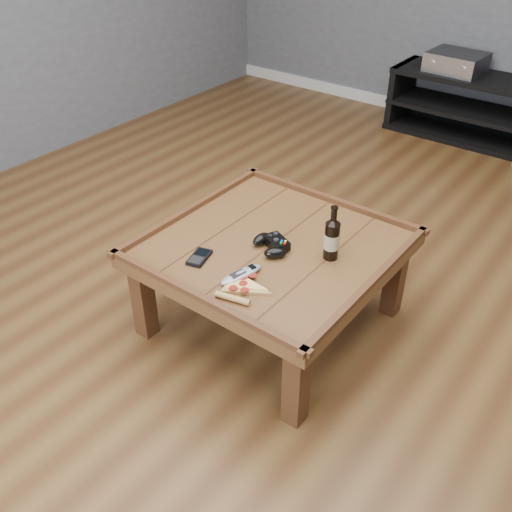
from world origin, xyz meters
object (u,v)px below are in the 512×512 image
Objects in this scene: beer_bottle at (332,238)px; av_receiver at (456,62)px; game_controller at (272,244)px; pizza_slice at (242,287)px; coffee_table at (273,255)px; remote_control at (241,274)px; media_console at (481,110)px; smartphone at (199,257)px.

beer_bottle is 0.58× the size of av_receiver.
game_controller reaches higher than pizza_slice.
coffee_table is at bearing 91.56° from pizza_slice.
remote_control is (-0.05, 0.06, 0.01)m from pizza_slice.
coffee_table is 3.62× the size of pizza_slice.
beer_bottle is 1.28× the size of game_controller.
media_console is 6.61× the size of remote_control.
beer_bottle is 0.27m from game_controller.
game_controller is 0.91× the size of remote_control.
remote_control is (-0.21, -0.34, -0.08)m from beer_bottle.
game_controller is at bearing 108.04° from remote_control.
beer_bottle is 1.77× the size of smartphone.
smartphone is 3.03m from av_receiver.
pizza_slice is (0.07, -0.30, -0.02)m from game_controller.
smartphone is at bearing -93.42° from media_console.
smartphone is at bearing -85.10° from av_receiver.
coffee_table is 4.16× the size of beer_bottle.
coffee_table is 0.74× the size of media_console.
media_console is at bearing 95.42° from beer_bottle.
beer_bottle is 0.56m from smartphone.
media_console reaches higher than smartphone.
smartphone is (-0.27, 0.05, -0.00)m from pizza_slice.
beer_bottle reaches higher than game_controller.
pizza_slice is (-0.16, -0.40, -0.09)m from beer_bottle.
pizza_slice is (0.09, -0.34, 0.07)m from coffee_table.
smartphone is 0.66× the size of remote_control.
beer_bottle is at bearing 54.15° from pizza_slice.
remote_control is (0.04, -0.28, 0.07)m from coffee_table.
game_controller is 0.31m from pizza_slice.
media_console is at bearing 70.63° from smartphone.
remote_control is at bearing -14.17° from smartphone.
game_controller is 0.46× the size of av_receiver.
beer_bottle reaches higher than media_console.
av_receiver reaches higher than pizza_slice.
game_controller is at bearing -80.83° from av_receiver.
av_receiver is (-0.35, 3.08, 0.11)m from pizza_slice.
pizza_slice is at bearing -88.31° from media_console.
beer_bottle is 2.73m from av_receiver.
beer_bottle is at bearing 22.62° from smartphone.
av_receiver reaches higher than coffee_table.
pizza_slice is 0.08m from remote_control.
game_controller is (0.02, -0.04, 0.09)m from coffee_table.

